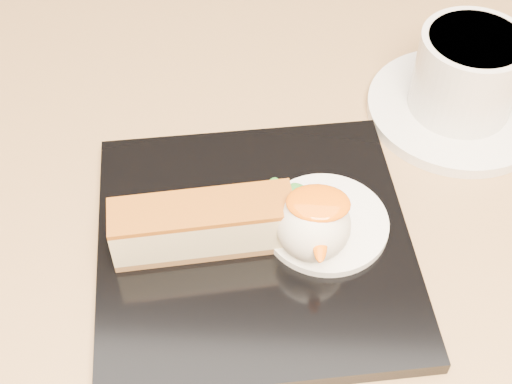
# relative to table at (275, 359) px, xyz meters

# --- Properties ---
(table) EXTENTS (0.80, 0.80, 0.72)m
(table) POSITION_rel_table_xyz_m (0.00, 0.00, 0.00)
(table) COLOR black
(table) RESTS_ON ground
(dessert_plate) EXTENTS (0.25, 0.25, 0.01)m
(dessert_plate) POSITION_rel_table_xyz_m (-0.02, 0.01, 0.16)
(dessert_plate) COLOR black
(dessert_plate) RESTS_ON table
(cheesecake) EXTENTS (0.13, 0.06, 0.04)m
(cheesecake) POSITION_rel_table_xyz_m (-0.05, 0.00, 0.19)
(cheesecake) COLOR brown
(cheesecake) RESTS_ON dessert_plate
(cream_smear) EXTENTS (0.09, 0.09, 0.01)m
(cream_smear) POSITION_rel_table_xyz_m (0.03, 0.02, 0.17)
(cream_smear) COLOR white
(cream_smear) RESTS_ON dessert_plate
(ice_cream_scoop) EXTENTS (0.05, 0.05, 0.05)m
(ice_cream_scoop) POSITION_rel_table_xyz_m (0.02, 0.00, 0.19)
(ice_cream_scoop) COLOR white
(ice_cream_scoop) RESTS_ON cream_smear
(mango_sauce) EXTENTS (0.04, 0.03, 0.01)m
(mango_sauce) POSITION_rel_table_xyz_m (0.02, 0.00, 0.21)
(mango_sauce) COLOR #FF6A08
(mango_sauce) RESTS_ON ice_cream_scoop
(mint_sprig) EXTENTS (0.04, 0.03, 0.00)m
(mint_sprig) POSITION_rel_table_xyz_m (0.00, 0.05, 0.17)
(mint_sprig) COLOR green
(mint_sprig) RESTS_ON cream_smear
(saucer) EXTENTS (0.15, 0.15, 0.01)m
(saucer) POSITION_rel_table_xyz_m (0.14, 0.16, 0.16)
(saucer) COLOR white
(saucer) RESTS_ON table
(coffee_cup) EXTENTS (0.11, 0.08, 0.07)m
(coffee_cup) POSITION_rel_table_xyz_m (0.15, 0.16, 0.20)
(coffee_cup) COLOR white
(coffee_cup) RESTS_ON saucer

